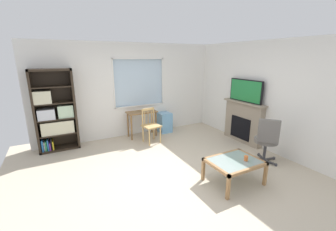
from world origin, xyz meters
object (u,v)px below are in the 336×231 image
(desk_under_window, at_px, (142,116))
(plastic_drawer_unit, at_px, (164,122))
(wooden_chair, at_px, (151,125))
(tv, at_px, (246,91))
(fireplace, at_px, (243,122))
(coffee_table, at_px, (234,163))
(sippy_cup, at_px, (246,158))
(bookshelf, at_px, (54,114))
(office_chair, at_px, (267,138))

(desk_under_window, distance_m, plastic_drawer_unit, 0.79)
(wooden_chair, xyz_separation_m, tv, (2.16, -1.10, 0.91))
(fireplace, bearing_deg, plastic_drawer_unit, 131.76)
(fireplace, xyz_separation_m, tv, (-0.02, 0.00, 0.82))
(coffee_table, xyz_separation_m, sippy_cup, (0.17, -0.10, 0.11))
(bookshelf, distance_m, office_chair, 4.82)
(desk_under_window, xyz_separation_m, plastic_drawer_unit, (0.74, 0.05, -0.29))
(coffee_table, bearing_deg, wooden_chair, 101.95)
(desk_under_window, height_order, coffee_table, desk_under_window)
(coffee_table, bearing_deg, bookshelf, 131.23)
(sippy_cup, bearing_deg, coffee_table, 149.14)
(wooden_chair, height_order, plastic_drawer_unit, wooden_chair)
(bookshelf, height_order, coffee_table, bookshelf)
(bookshelf, relative_size, tv, 1.92)
(fireplace, distance_m, sippy_cup, 2.10)
(desk_under_window, relative_size, wooden_chair, 0.92)
(fireplace, bearing_deg, office_chair, -114.42)
(desk_under_window, xyz_separation_m, office_chair, (1.71, -2.75, -0.03))
(plastic_drawer_unit, bearing_deg, sippy_cup, -89.94)
(fireplace, bearing_deg, sippy_cup, -134.93)
(tv, xyz_separation_m, sippy_cup, (-1.47, -1.49, -0.89))
(coffee_table, bearing_deg, plastic_drawer_unit, 86.93)
(bookshelf, bearing_deg, office_chair, -36.54)
(desk_under_window, distance_m, tv, 2.85)
(office_chair, bearing_deg, bookshelf, 143.46)
(coffee_table, bearing_deg, fireplace, 40.06)
(desk_under_window, height_order, plastic_drawer_unit, desk_under_window)
(wooden_chair, bearing_deg, fireplace, -26.84)
(desk_under_window, relative_size, fireplace, 0.66)
(bookshelf, bearing_deg, tv, -21.59)
(plastic_drawer_unit, xyz_separation_m, tv, (1.47, -1.67, 1.07))
(bookshelf, relative_size, desk_under_window, 2.35)
(wooden_chair, bearing_deg, desk_under_window, 95.22)
(desk_under_window, distance_m, sippy_cup, 3.20)
(desk_under_window, bearing_deg, coffee_table, -79.18)
(tv, distance_m, office_chair, 1.49)
(plastic_drawer_unit, relative_size, sippy_cup, 6.55)
(fireplace, relative_size, sippy_cup, 13.99)
(plastic_drawer_unit, relative_size, coffee_table, 0.65)
(wooden_chair, distance_m, sippy_cup, 2.68)
(bookshelf, bearing_deg, sippy_cup, -47.98)
(desk_under_window, relative_size, coffee_table, 0.91)
(tv, bearing_deg, office_chair, -113.66)
(desk_under_window, distance_m, coffee_table, 3.07)
(office_chair, height_order, coffee_table, office_chair)
(bookshelf, xyz_separation_m, coffee_table, (2.73, -3.12, -0.52))
(sippy_cup, bearing_deg, plastic_drawer_unit, 90.06)
(fireplace, distance_m, office_chair, 1.25)
(fireplace, xyz_separation_m, sippy_cup, (-1.49, -1.49, -0.06))
(office_chair, relative_size, coffee_table, 1.10)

